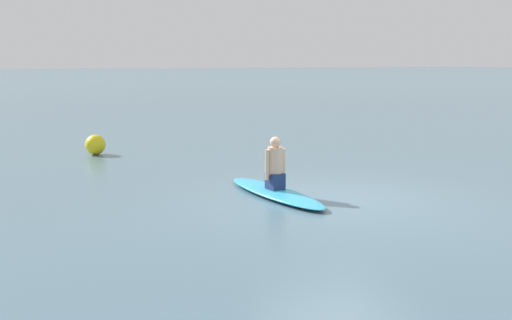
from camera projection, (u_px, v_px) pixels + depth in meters
name	position (u px, v px, depth m)	size (l,w,h in m)	color
ground_plane	(337.00, 199.00, 10.42)	(400.00, 400.00, 0.00)	slate
surfboard	(275.00, 192.00, 10.64)	(2.98, 0.69, 0.13)	#339EC6
person_paddler	(275.00, 165.00, 10.56)	(0.42, 0.33, 0.95)	navy
buoy_marker	(95.00, 145.00, 15.31)	(0.53, 0.53, 0.53)	yellow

